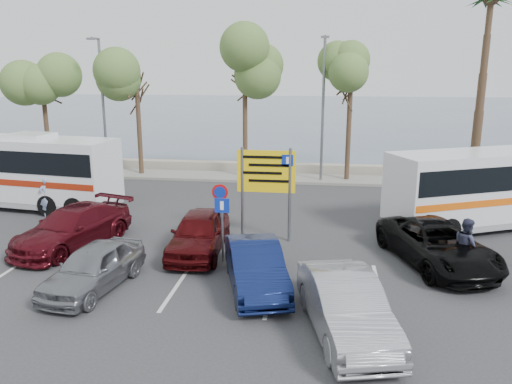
# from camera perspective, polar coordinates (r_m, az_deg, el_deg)

# --- Properties ---
(ground) EXTENTS (120.00, 120.00, 0.00)m
(ground) POSITION_cam_1_polar(r_m,az_deg,el_deg) (16.60, -3.66, -8.96)
(ground) COLOR #303033
(ground) RESTS_ON ground
(kerb_strip) EXTENTS (44.00, 2.40, 0.15)m
(kerb_strip) POSITION_cam_1_polar(r_m,az_deg,el_deg) (29.83, 1.63, 1.63)
(kerb_strip) COLOR gray
(kerb_strip) RESTS_ON ground
(seawall) EXTENTS (48.00, 0.80, 0.60)m
(seawall) POSITION_cam_1_polar(r_m,az_deg,el_deg) (31.73, 2.02, 2.79)
(seawall) COLOR gray
(seawall) RESTS_ON ground
(sea) EXTENTS (140.00, 140.00, 0.00)m
(sea) POSITION_cam_1_polar(r_m,az_deg,el_deg) (75.31, 5.45, 9.02)
(sea) COLOR #394D5B
(sea) RESTS_ON ground
(tree_far_left) EXTENTS (3.20, 3.20, 7.60)m
(tree_far_left) POSITION_cam_1_polar(r_m,az_deg,el_deg) (33.64, -23.38, 12.66)
(tree_far_left) COLOR #382619
(tree_far_left) RESTS_ON kerb_strip
(tree_left) EXTENTS (3.20, 3.20, 7.20)m
(tree_left) POSITION_cam_1_polar(r_m,az_deg,el_deg) (31.02, -13.53, 12.78)
(tree_left) COLOR #382619
(tree_left) RESTS_ON kerb_strip
(tree_mid) EXTENTS (3.20, 3.20, 8.00)m
(tree_mid) POSITION_cam_1_polar(r_m,az_deg,el_deg) (29.33, -1.29, 14.37)
(tree_mid) COLOR #382619
(tree_mid) RESTS_ON kerb_strip
(tree_right) EXTENTS (3.20, 3.20, 7.40)m
(tree_right) POSITION_cam_1_polar(r_m,az_deg,el_deg) (29.00, 10.83, 13.17)
(tree_right) COLOR #382619
(tree_right) RESTS_ON kerb_strip
(palm_tree) EXTENTS (4.80, 4.80, 11.20)m
(palm_tree) POSITION_cam_1_polar(r_m,az_deg,el_deg) (30.35, 25.28, 19.18)
(palm_tree) COLOR #382619
(palm_tree) RESTS_ON kerb_strip
(street_lamp_left) EXTENTS (0.45, 1.15, 8.01)m
(street_lamp_left) POSITION_cam_1_polar(r_m,az_deg,el_deg) (31.41, -17.16, 9.99)
(street_lamp_left) COLOR slate
(street_lamp_left) RESTS_ON kerb_strip
(street_lamp_right) EXTENTS (0.45, 1.15, 8.01)m
(street_lamp_right) POSITION_cam_1_polar(r_m,az_deg,el_deg) (28.55, 7.68, 10.13)
(street_lamp_right) COLOR slate
(street_lamp_right) RESTS_ON kerb_strip
(direction_sign) EXTENTS (2.20, 0.12, 3.60)m
(direction_sign) POSITION_cam_1_polar(r_m,az_deg,el_deg) (18.73, 1.17, 1.55)
(direction_sign) COLOR slate
(direction_sign) RESTS_ON ground
(sign_no_stop) EXTENTS (0.60, 0.08, 2.35)m
(sign_no_stop) POSITION_cam_1_polar(r_m,az_deg,el_deg) (18.41, -4.11, -1.45)
(sign_no_stop) COLOR slate
(sign_no_stop) RESTS_ON ground
(sign_parking) EXTENTS (0.50, 0.07, 2.25)m
(sign_parking) POSITION_cam_1_polar(r_m,az_deg,el_deg) (16.86, -3.87, -3.28)
(sign_parking) COLOR slate
(sign_parking) RESTS_ON ground
(lane_markings) EXTENTS (12.02, 4.20, 0.01)m
(lane_markings) POSITION_cam_1_polar(r_m,az_deg,el_deg) (15.96, -8.45, -10.04)
(lane_markings) COLOR silver
(lane_markings) RESTS_ON ground
(coach_bus_left) EXTENTS (11.59, 3.88, 3.54)m
(coach_bus_left) POSITION_cam_1_polar(r_m,az_deg,el_deg) (26.68, -26.88, 2.06)
(coach_bus_left) COLOR silver
(coach_bus_left) RESTS_ON ground
(car_silver_a) EXTENTS (2.22, 4.19, 1.36)m
(car_silver_a) POSITION_cam_1_polar(r_m,az_deg,el_deg) (15.82, -18.09, -8.19)
(car_silver_a) COLOR gray
(car_silver_a) RESTS_ON ground
(car_blue) EXTENTS (2.64, 4.56, 1.42)m
(car_blue) POSITION_cam_1_polar(r_m,az_deg,el_deg) (15.06, -0.06, -8.48)
(car_blue) COLOR #0F1A49
(car_blue) RESTS_ON ground
(car_maroon) EXTENTS (3.45, 5.46, 1.47)m
(car_maroon) POSITION_cam_1_polar(r_m,az_deg,el_deg) (19.67, -20.24, -3.83)
(car_maroon) COLOR #510D15
(car_maroon) RESTS_ON ground
(car_red) EXTENTS (1.90, 4.45, 1.50)m
(car_red) POSITION_cam_1_polar(r_m,az_deg,el_deg) (17.96, -6.52, -4.66)
(car_red) COLOR #43090B
(car_red) RESTS_ON ground
(suv_black) EXTENTS (3.93, 5.71, 1.45)m
(suv_black) POSITION_cam_1_polar(r_m,az_deg,el_deg) (17.87, 20.03, -5.63)
(suv_black) COLOR black
(suv_black) RESTS_ON ground
(car_silver_b) EXTENTS (2.66, 4.82, 1.51)m
(car_silver_b) POSITION_cam_1_polar(r_m,az_deg,el_deg) (12.83, 10.20, -12.69)
(car_silver_b) COLOR #96969C
(car_silver_b) RESTS_ON ground
(pedestrian_near) EXTENTS (0.78, 0.72, 1.80)m
(pedestrian_near) POSITION_cam_1_polar(r_m,az_deg,el_deg) (24.00, -22.77, -0.52)
(pedestrian_near) COLOR #8295BD
(pedestrian_near) RESTS_ON ground
(pedestrian_far) EXTENTS (0.84, 0.99, 1.80)m
(pedestrian_far) POSITION_cam_1_polar(r_m,az_deg,el_deg) (17.55, 22.88, -5.64)
(pedestrian_far) COLOR #33354C
(pedestrian_far) RESTS_ON ground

